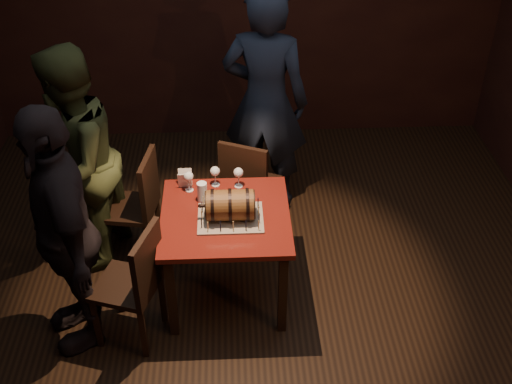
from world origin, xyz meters
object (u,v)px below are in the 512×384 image
barrel_cake (230,205)px  person_left_rear (74,164)px  pint_of_ale (202,192)px  person_left_front (64,231)px  chair_left_front (136,280)px  wine_glass_right (238,173)px  wine_glass_mid (215,172)px  chair_back (248,184)px  wine_glass_left (189,177)px  person_back (265,102)px  chair_left_rear (139,202)px  pub_table (226,227)px

barrel_cake → person_left_rear: 1.25m
pint_of_ale → person_left_front: 1.00m
chair_left_front → person_left_rear: bearing=120.3°
person_left_front → wine_glass_right: bearing=97.8°
chair_left_front → wine_glass_mid: bearing=54.8°
wine_glass_right → chair_back: 0.50m
wine_glass_left → person_back: size_ratio=0.08×
wine_glass_left → pint_of_ale: 0.17m
wine_glass_left → person_back: 1.09m
wine_glass_mid → person_left_front: size_ratio=0.09×
wine_glass_mid → person_left_rear: (-1.03, 0.11, 0.03)m
barrel_cake → pint_of_ale: bearing=131.4°
pint_of_ale → chair_left_front: bearing=-127.9°
wine_glass_left → chair_left_front: bearing=-116.1°
barrel_cake → wine_glass_mid: (-0.10, 0.41, -0.00)m
pint_of_ale → chair_left_rear: 0.67m
pub_table → chair_back: 0.73m
barrel_cake → chair_back: bearing=79.0°
wine_glass_left → pint_of_ale: (0.10, -0.13, -0.05)m
person_back → person_left_front: size_ratio=1.09×
wine_glass_right → chair_left_front: size_ratio=0.17×
wine_glass_left → pint_of_ale: wine_glass_left is taller
wine_glass_mid → chair_back: (0.25, 0.34, -0.34)m
pub_table → chair_left_rear: (-0.67, 0.49, -0.12)m
person_back → person_left_rear: size_ratio=1.10×
chair_back → barrel_cake: bearing=-101.0°
person_back → wine_glass_mid: bearing=78.3°
barrel_cake → chair_left_front: barrel_cake is taller
chair_left_front → person_left_front: size_ratio=0.51×
person_left_rear → barrel_cake: bearing=81.1°
wine_glass_mid → chair_left_front: (-0.53, -0.75, -0.34)m
wine_glass_right → person_left_front: size_ratio=0.09×
pint_of_ale → chair_left_front: size_ratio=0.16×
barrel_cake → person_left_front: (-1.06, -0.28, 0.04)m
wine_glass_left → wine_glass_right: bearing=5.4°
chair_back → person_left_rear: 1.36m
wine_glass_right → chair_left_rear: size_ratio=0.17×
person_left_rear → pub_table: bearing=82.4°
pub_table → barrel_cake: barrel_cake is taller
wine_glass_mid → chair_left_front: chair_left_front is taller
wine_glass_right → chair_left_front: 1.07m
barrel_cake → wine_glass_left: (-0.30, 0.35, -0.00)m
wine_glass_mid → chair_left_front: bearing=-125.2°
pub_table → chair_back: chair_back is taller
chair_back → chair_left_front: same height
barrel_cake → wine_glass_mid: bearing=104.3°
person_left_front → chair_back: bearing=107.7°
wine_glass_mid → person_back: size_ratio=0.08×
wine_glass_left → person_left_front: 0.99m
chair_left_front → person_left_front: person_left_front is taller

